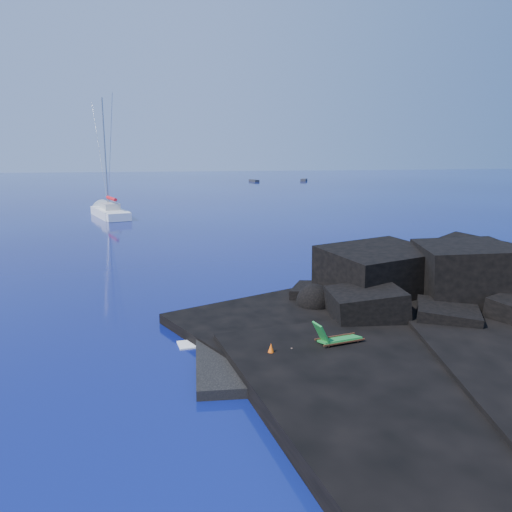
% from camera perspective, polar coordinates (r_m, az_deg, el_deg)
% --- Properties ---
extents(ground, '(400.00, 400.00, 0.00)m').
position_cam_1_polar(ground, '(18.13, -7.41, -13.24)').
color(ground, '#030336').
rests_on(ground, ground).
extents(headland, '(24.00, 24.00, 3.60)m').
position_cam_1_polar(headland, '(25.33, 22.74, -6.74)').
color(headland, black).
rests_on(headland, ground).
extents(beach, '(9.08, 6.86, 0.70)m').
position_cam_1_polar(beach, '(19.45, 6.02, -11.42)').
color(beach, black).
rests_on(beach, ground).
extents(surf_foam, '(10.00, 8.00, 0.06)m').
position_cam_1_polar(surf_foam, '(23.60, 3.63, -7.16)').
color(surf_foam, white).
rests_on(surf_foam, ground).
extents(sailboat, '(6.37, 13.76, 14.15)m').
position_cam_1_polar(sailboat, '(63.54, -16.37, 4.32)').
color(sailboat, white).
rests_on(sailboat, ground).
extents(deck_chair, '(1.93, 1.09, 1.25)m').
position_cam_1_polar(deck_chair, '(19.19, 9.56, -8.71)').
color(deck_chair, '#1A782E').
rests_on(deck_chair, beach).
extents(towel, '(1.90, 1.00, 0.05)m').
position_cam_1_polar(towel, '(18.55, 2.66, -11.30)').
color(towel, white).
rests_on(towel, beach).
extents(sunbather, '(1.78, 0.57, 0.25)m').
position_cam_1_polar(sunbather, '(18.49, 2.66, -10.88)').
color(sunbather, tan).
rests_on(sunbather, towel).
extents(marker_cone, '(0.53, 0.53, 0.61)m').
position_cam_1_polar(marker_cone, '(18.16, 1.73, -10.84)').
color(marker_cone, '#FF5B0D').
rests_on(marker_cone, beach).
extents(distant_boat_a, '(2.18, 4.35, 0.56)m').
position_cam_1_polar(distant_boat_a, '(137.58, -0.23, 8.50)').
color(distant_boat_a, '#29292E').
rests_on(distant_boat_a, ground).
extents(distant_boat_b, '(3.26, 4.84, 0.62)m').
position_cam_1_polar(distant_boat_b, '(141.38, 5.49, 8.53)').
color(distant_boat_b, '#2A2A2F').
rests_on(distant_boat_b, ground).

